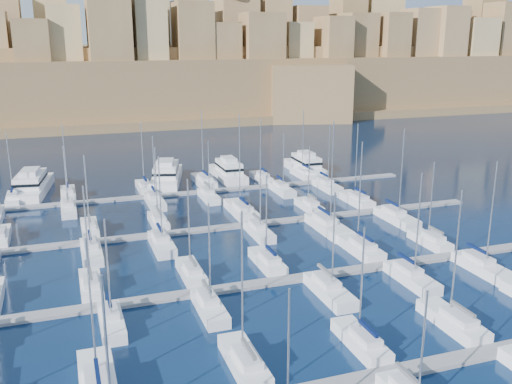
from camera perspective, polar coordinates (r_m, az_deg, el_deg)
name	(u,v)px	position (r m, az deg, el deg)	size (l,w,h in m)	color
ground	(262,248)	(82.65, 0.64, -5.60)	(600.00, 600.00, 0.00)	black
pontoon_near	(390,374)	(55.08, 13.23, -17.26)	(84.00, 2.00, 0.40)	slate
pontoon_mid_near	(295,279)	(72.24, 3.89, -8.64)	(84.00, 2.00, 0.40)	slate
pontoon_mid_far	(241,225)	(91.50, -1.48, -3.37)	(84.00, 2.00, 0.40)	slate
pontoon_far	(207,191)	(111.78, -4.90, 0.06)	(84.00, 2.00, 0.40)	slate
sailboat_2	(245,361)	(54.37, -1.16, -16.59)	(2.64, 8.81, 15.31)	white
sailboat_3	(361,341)	(58.42, 10.49, -14.46)	(2.48, 8.28, 12.63)	white
sailboat_4	(453,321)	(64.38, 19.11, -12.11)	(2.74, 9.12, 15.09)	white
sailboat_13	(91,285)	(71.79, -16.17, -8.95)	(2.52, 8.41, 13.22)	white
sailboat_14	(191,272)	(73.05, -6.50, -7.98)	(2.46, 8.21, 13.03)	white
sailboat_15	(268,261)	(75.90, 1.16, -6.96)	(2.59, 8.63, 12.63)	white
sailboat_16	(359,247)	(82.05, 10.31, -5.44)	(2.99, 9.97, 16.03)	white
sailboat_17	(430,241)	(87.14, 17.02, -4.67)	(2.43, 8.11, 12.64)	white
sailboat_19	(111,321)	(62.85, -14.26, -12.44)	(2.39, 7.96, 12.42)	white
sailboat_20	(210,307)	(64.12, -4.66, -11.39)	(2.49, 8.29, 13.09)	white
sailboat_21	(329,290)	(68.29, 7.34, -9.72)	(2.77, 9.24, 13.08)	white
sailboat_22	(411,277)	(73.75, 15.26, -8.20)	(2.70, 8.99, 14.40)	white
sailboat_23	(482,266)	(79.81, 21.68, -6.94)	(2.79, 9.31, 15.06)	white
sailboat_24	(0,237)	(92.95, -24.20, -4.10)	(2.58, 8.60, 14.81)	white
sailboat_25	(90,228)	(92.30, -16.29, -3.49)	(2.46, 8.20, 12.50)	white
sailboat_26	(158,221)	(93.21, -9.73, -2.89)	(2.43, 8.09, 13.06)	white
sailboat_27	(241,210)	(97.55, -1.49, -1.81)	(3.22, 10.73, 17.50)	white
sailboat_28	(309,206)	(100.55, 5.35, -1.39)	(2.40, 7.99, 11.48)	white
sailboat_29	(356,200)	(105.40, 9.99, -0.75)	(2.84, 9.47, 14.88)	white
sailboat_31	(91,251)	(82.47, -16.14, -5.72)	(2.71, 9.02, 14.73)	white
sailboat_32	(162,243)	(83.27, -9.42, -5.10)	(2.77, 9.22, 13.90)	white
sailboat_33	(259,231)	(87.16, 0.31, -3.95)	(2.50, 8.33, 13.98)	white
sailboat_34	(328,226)	(90.06, 7.22, -3.40)	(3.32, 11.05, 17.74)	white
sailboat_35	(396,217)	(96.63, 13.86, -2.45)	(2.97, 9.89, 15.80)	white
sailboat_36	(13,199)	(113.68, -23.10, -0.61)	(2.42, 8.07, 13.16)	white
sailboat_37	(68,193)	(113.67, -18.28, -0.13)	(2.66, 8.86, 14.23)	white
sailboat_38	(145,187)	(114.54, -11.08, 0.48)	(2.61, 8.68, 13.85)	white
sailboat_39	(204,181)	(117.57, -5.23, 1.10)	(3.14, 10.47, 15.56)	white
sailboat_40	(261,178)	(120.09, 0.54, 1.45)	(2.55, 8.52, 13.49)	white
sailboat_41	(303,174)	(123.78, 4.76, 1.82)	(2.67, 8.91, 14.78)	white
sailboat_43	(69,209)	(103.69, -18.24, -1.59)	(2.49, 8.30, 12.11)	white
sailboat_44	(155,201)	(104.45, -10.06, -0.92)	(2.70, 9.00, 13.04)	white
sailboat_45	(209,196)	(106.62, -4.76, -0.41)	(2.53, 8.43, 11.52)	white
sailboat_46	(282,189)	(110.94, 2.62, 0.26)	(2.57, 8.58, 12.20)	white
sailboat_47	(327,186)	(114.48, 7.08, 0.64)	(2.72, 9.07, 13.39)	white
motor_yacht_a	(32,185)	(118.43, -21.52, 0.66)	(8.11, 18.93, 5.25)	white
motor_yacht_b	(167,175)	(119.78, -8.94, 1.71)	(9.90, 18.71, 5.25)	white
motor_yacht_c	(228,172)	(121.29, -2.78, 2.05)	(4.52, 14.99, 5.25)	white
motor_yacht_d	(305,165)	(127.40, 4.96, 2.66)	(4.88, 15.24, 5.25)	white
fortified_city	(126,76)	(229.87, -12.83, 11.25)	(460.00, 108.95, 59.52)	brown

